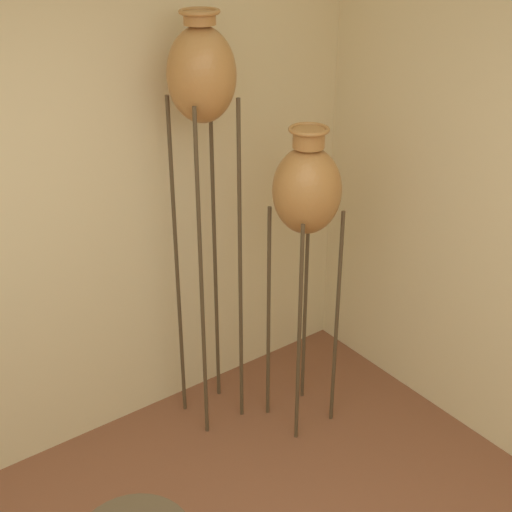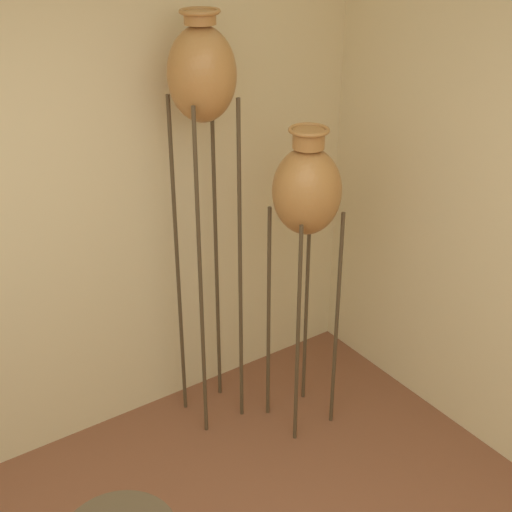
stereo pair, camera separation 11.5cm
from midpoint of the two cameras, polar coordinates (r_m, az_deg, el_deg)
name	(u,v)px [view 1 (the left image)]	position (r m, az deg, el deg)	size (l,w,h in m)	color
vase_stand_tall	(202,87)	(3.31, -5.36, 13.33)	(0.31, 0.31, 2.19)	#473823
vase_stand_medium	(307,194)	(3.43, 3.13, 5.00)	(0.33, 0.33, 1.68)	#473823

